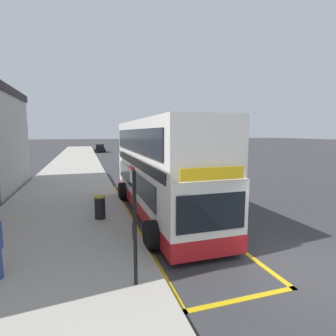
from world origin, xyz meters
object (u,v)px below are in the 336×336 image
parked_car_black_distant (100,148)px  parked_car_black_kerbside (144,150)px  double_decker_bus (160,171)px  litter_bin (100,207)px  bus_stop_sign (134,217)px

parked_car_black_distant → parked_car_black_kerbside: 10.02m
double_decker_bus → parked_car_black_distant: (-0.49, 41.92, -1.26)m
double_decker_bus → litter_bin: double_decker_bus is taller
litter_bin → bus_stop_sign: bearing=-84.3°
bus_stop_sign → parked_car_black_distant: bus_stop_sign is taller
parked_car_black_distant → litter_bin: size_ratio=4.14×
double_decker_bus → parked_car_black_kerbside: double_decker_bus is taller
parked_car_black_distant → parked_car_black_kerbside: bearing=138.4°
bus_stop_sign → litter_bin: bus_stop_sign is taller
parked_car_black_distant → double_decker_bus: bearing=90.4°
double_decker_bus → parked_car_black_kerbside: 36.01m
double_decker_bus → litter_bin: size_ratio=10.75×
parked_car_black_kerbside → litter_bin: parked_car_black_kerbside is taller
parked_car_black_distant → bus_stop_sign: bearing=87.6°
double_decker_bus → parked_car_black_distant: 41.94m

